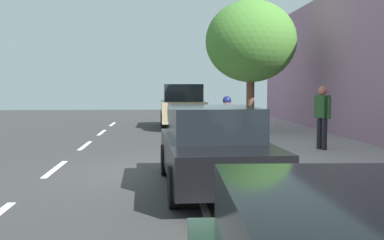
{
  "coord_description": "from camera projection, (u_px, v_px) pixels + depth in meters",
  "views": [
    {
      "loc": [
        -0.13,
        -10.04,
        1.9
      ],
      "look_at": [
        0.73,
        2.81,
        0.96
      ],
      "focal_mm": 43.32,
      "sensor_mm": 36.0,
      "label": 1
    }
  ],
  "objects": [
    {
      "name": "street_tree_mid_block",
      "position": [
        251.0,
        42.0,
        17.85
      ],
      "size": [
        3.5,
        3.5,
        5.05
      ],
      "color": "brown",
      "rests_on": "sidewalk"
    },
    {
      "name": "parked_suv_tan_mid",
      "position": [
        182.0,
        105.0,
        21.29
      ],
      "size": [
        1.99,
        4.71,
        1.99
      ],
      "color": "tan",
      "rests_on": "ground"
    },
    {
      "name": "curb_edge",
      "position": [
        258.0,
        168.0,
        10.27
      ],
      "size": [
        0.16,
        34.47,
        0.15
      ],
      "primitive_type": "cube",
      "color": "gray",
      "rests_on": "ground"
    },
    {
      "name": "parked_sedan_black_second",
      "position": [
        213.0,
        148.0,
        8.62
      ],
      "size": [
        1.98,
        4.47,
        1.52
      ],
      "color": "black",
      "rests_on": "ground"
    },
    {
      "name": "bicycle_at_curb",
      "position": [
        218.0,
        138.0,
        13.65
      ],
      "size": [
        1.47,
        1.02,
        0.76
      ],
      "color": "black",
      "rests_on": "ground"
    },
    {
      "name": "cyclist_with_backpack",
      "position": [
        228.0,
        119.0,
        13.16
      ],
      "size": [
        0.52,
        0.55,
        1.62
      ],
      "color": "#C6B284",
      "rests_on": "ground"
    },
    {
      "name": "ground",
      "position": [
        167.0,
        173.0,
        10.14
      ],
      "size": [
        55.14,
        55.14,
        0.0
      ],
      "primitive_type": "plane",
      "color": "#323232"
    },
    {
      "name": "lane_stripe_centre",
      "position": [
        29.0,
        189.0,
        8.54
      ],
      "size": [
        0.14,
        31.6,
        0.01
      ],
      "color": "white",
      "rests_on": "ground"
    },
    {
      "name": "lane_stripe_bike_edge",
      "position": [
        192.0,
        172.0,
        10.17
      ],
      "size": [
        0.12,
        34.47,
        0.01
      ],
      "primitive_type": "cube",
      "color": "white",
      "rests_on": "ground"
    },
    {
      "name": "pedestrian_on_phone",
      "position": [
        322.0,
        114.0,
        12.75
      ],
      "size": [
        0.36,
        0.58,
        1.74
      ],
      "color": "black",
      "rests_on": "sidewalk"
    },
    {
      "name": "sidewalk",
      "position": [
        351.0,
        167.0,
        10.41
      ],
      "size": [
        4.1,
        34.47,
        0.15
      ],
      "primitive_type": "cube",
      "color": "#9B8F90",
      "rests_on": "ground"
    }
  ]
}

